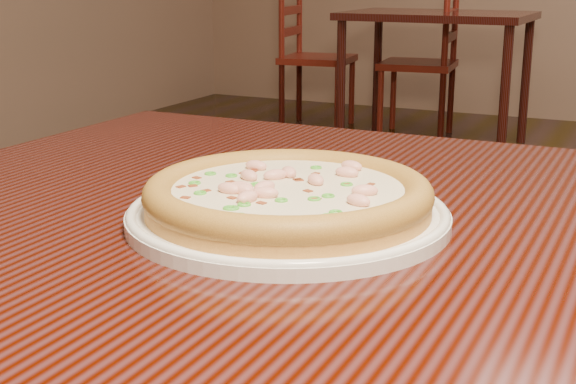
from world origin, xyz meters
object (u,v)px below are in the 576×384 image
at_px(plate, 288,214).
at_px(chair_a, 309,58).
at_px(pizza, 288,195).
at_px(bg_table_left, 437,30).
at_px(chair_b, 427,64).
at_px(hero_table, 424,324).

bearing_deg(plate, chair_a, 114.03).
distance_m(plate, pizza, 0.02).
bearing_deg(bg_table_left, plate, -76.47).
height_order(pizza, chair_b, chair_b).
relative_size(chair_a, chair_b, 1.00).
distance_m(hero_table, bg_table_left, 3.89).
bearing_deg(chair_b, pizza, -75.70).
relative_size(plate, bg_table_left, 0.30).
relative_size(bg_table_left, chair_a, 1.05).
bearing_deg(hero_table, bg_table_left, 105.42).
bearing_deg(chair_a, bg_table_left, -14.04).
xyz_separation_m(hero_table, pizza, (-0.12, -0.05, 0.13)).
bearing_deg(bg_table_left, pizza, -76.47).
bearing_deg(pizza, hero_table, 22.62).
xyz_separation_m(plate, bg_table_left, (-0.91, 3.80, -0.10)).
bearing_deg(chair_a, pizza, -65.97).
distance_m(hero_table, chair_a, 4.41).
bearing_deg(chair_b, hero_table, -73.91).
height_order(hero_table, bg_table_left, same).
xyz_separation_m(chair_a, chair_b, (0.77, -0.01, 0.00)).
distance_m(pizza, chair_a, 4.41).
height_order(pizza, bg_table_left, pizza).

